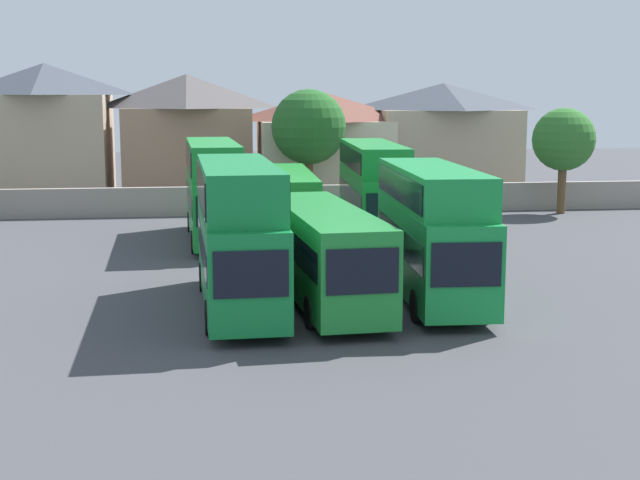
% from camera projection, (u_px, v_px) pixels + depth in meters
% --- Properties ---
extents(ground, '(140.00, 140.00, 0.00)m').
position_uv_depth(ground, '(285.00, 230.00, 49.91)').
color(ground, '#424247').
extents(depot_boundary_wall, '(56.00, 0.50, 1.80)m').
position_uv_depth(depot_boundary_wall, '(274.00, 200.00, 56.39)').
color(depot_boundary_wall, gray).
rests_on(depot_boundary_wall, ground).
extents(bus_1, '(2.81, 10.48, 5.12)m').
position_uv_depth(bus_1, '(238.00, 228.00, 31.18)').
color(bus_1, '#127B36').
rests_on(bus_1, ground).
extents(bus_2, '(3.23, 11.49, 3.44)m').
position_uv_depth(bus_2, '(325.00, 249.00, 32.20)').
color(bus_2, '#1D8331').
rests_on(bus_2, ground).
extents(bus_3, '(3.00, 10.24, 4.87)m').
position_uv_depth(bus_3, '(432.00, 226.00, 32.63)').
color(bus_3, '#168B3B').
rests_on(bus_3, ground).
extents(bus_4, '(2.83, 11.19, 5.09)m').
position_uv_depth(bus_4, '(213.00, 186.00, 45.73)').
color(bus_4, '#1A8932').
rests_on(bus_4, ground).
extents(bus_5, '(2.85, 11.50, 3.53)m').
position_uv_depth(bus_5, '(287.00, 201.00, 46.31)').
color(bus_5, '#228D31').
rests_on(bus_5, ground).
extents(bus_6, '(3.16, 11.71, 4.94)m').
position_uv_depth(bus_6, '(373.00, 185.00, 46.96)').
color(bus_6, '#17852E').
rests_on(bus_6, ground).
extents(house_terrace_left, '(8.97, 7.82, 9.59)m').
position_uv_depth(house_terrace_left, '(47.00, 132.00, 62.72)').
color(house_terrace_left, tan).
rests_on(house_terrace_left, ground).
extents(house_terrace_centre, '(9.34, 6.62, 8.87)m').
position_uv_depth(house_terrace_centre, '(188.00, 136.00, 63.86)').
color(house_terrace_centre, '#9E7A60').
rests_on(house_terrace_centre, ground).
extents(house_terrace_right, '(9.64, 6.96, 7.59)m').
position_uv_depth(house_terrace_right, '(324.00, 145.00, 63.80)').
color(house_terrace_right, beige).
rests_on(house_terrace_right, ground).
extents(house_terrace_far_right, '(10.42, 8.25, 8.26)m').
position_uv_depth(house_terrace_far_right, '(443.00, 139.00, 65.91)').
color(house_terrace_far_right, tan).
rests_on(house_terrace_far_right, ground).
extents(tree_behind_wall, '(4.89, 4.89, 7.81)m').
position_uv_depth(tree_behind_wall, '(309.00, 127.00, 58.45)').
color(tree_behind_wall, brown).
rests_on(tree_behind_wall, ground).
extents(tree_right_of_lot, '(3.93, 3.93, 6.64)m').
position_uv_depth(tree_right_of_lot, '(564.00, 140.00, 56.17)').
color(tree_right_of_lot, brown).
rests_on(tree_right_of_lot, ground).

